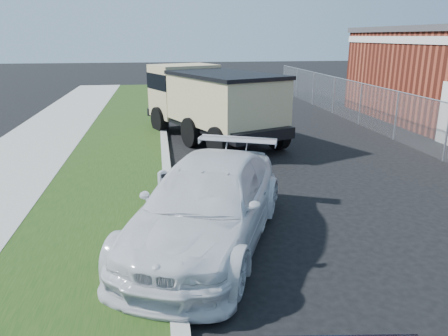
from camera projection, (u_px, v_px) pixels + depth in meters
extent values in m
plane|color=black|center=(298.00, 225.00, 9.03)|extent=(120.00, 120.00, 0.00)
cube|color=gray|center=(169.00, 195.00, 10.53)|extent=(0.25, 50.00, 0.15)
cube|color=#16350E|center=(101.00, 199.00, 10.30)|extent=(3.00, 50.00, 0.13)
plane|color=slate|center=(396.00, 116.00, 16.25)|extent=(0.00, 30.00, 30.00)
cylinder|color=#999FA7|center=(399.00, 92.00, 15.99)|extent=(0.04, 30.00, 0.04)
cylinder|color=#999FA7|center=(447.00, 133.00, 13.41)|extent=(0.06, 0.06, 1.80)
cylinder|color=#999FA7|center=(396.00, 116.00, 16.25)|extent=(0.06, 0.06, 1.80)
cylinder|color=#999FA7|center=(360.00, 104.00, 19.09)|extent=(0.06, 0.06, 1.80)
cylinder|color=#999FA7|center=(334.00, 95.00, 21.93)|extent=(0.06, 0.06, 1.80)
cylinder|color=#999FA7|center=(313.00, 89.00, 24.77)|extent=(0.06, 0.06, 1.80)
cylinder|color=#999FA7|center=(297.00, 83.00, 27.61)|extent=(0.06, 0.06, 1.80)
cylinder|color=#999FA7|center=(284.00, 79.00, 30.45)|extent=(0.06, 0.06, 1.80)
cube|color=silver|center=(427.00, 40.00, 16.63)|extent=(0.06, 14.00, 0.30)
cylinder|color=#3F4247|center=(164.00, 210.00, 8.33)|extent=(0.08, 0.08, 0.90)
cube|color=gray|center=(163.00, 180.00, 8.15)|extent=(0.19, 0.16, 0.27)
ellipsoid|color=gray|center=(163.00, 173.00, 8.11)|extent=(0.20, 0.17, 0.10)
cube|color=black|center=(164.00, 176.00, 8.08)|extent=(0.10, 0.05, 0.07)
cube|color=navy|center=(164.00, 181.00, 8.11)|extent=(0.09, 0.04, 0.06)
cylinder|color=silver|center=(164.00, 186.00, 8.14)|extent=(0.09, 0.04, 0.10)
cube|color=#3F4247|center=(164.00, 180.00, 8.10)|extent=(0.04, 0.02, 0.05)
imported|color=silver|center=(209.00, 202.00, 8.16)|extent=(4.08, 5.75, 1.55)
cube|color=black|center=(213.00, 120.00, 16.25)|extent=(4.68, 7.01, 0.36)
cube|color=tan|center=(184.00, 90.00, 17.95)|extent=(2.97, 2.67, 2.08)
cube|color=black|center=(184.00, 80.00, 17.83)|extent=(3.01, 2.70, 0.62)
cube|color=tan|center=(225.00, 100.00, 15.32)|extent=(3.98, 4.98, 1.66)
cube|color=black|center=(225.00, 75.00, 15.07)|extent=(4.12, 5.12, 0.12)
cube|color=black|center=(175.00, 110.00, 19.03)|extent=(2.36, 1.11, 0.31)
cylinder|color=black|center=(159.00, 120.00, 17.59)|extent=(0.71, 1.09, 1.04)
cylinder|color=black|center=(211.00, 114.00, 18.78)|extent=(0.71, 1.09, 1.04)
cylinder|color=black|center=(191.00, 132.00, 15.30)|extent=(0.71, 1.09, 1.04)
cylinder|color=black|center=(247.00, 125.00, 16.49)|extent=(0.71, 1.09, 1.04)
cylinder|color=black|center=(218.00, 143.00, 13.77)|extent=(0.71, 1.09, 1.04)
cylinder|color=black|center=(278.00, 134.00, 14.96)|extent=(0.71, 1.09, 1.04)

